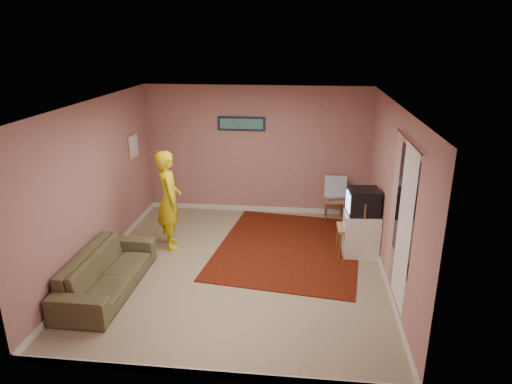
# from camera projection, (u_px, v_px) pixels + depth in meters

# --- Properties ---
(ground) EXTENTS (5.00, 5.00, 0.00)m
(ground) POSITION_uv_depth(u_px,v_px,m) (240.00, 267.00, 7.28)
(ground) COLOR tan
(ground) RESTS_ON ground
(wall_back) EXTENTS (4.50, 0.02, 2.60)m
(wall_back) POSITION_uv_depth(u_px,v_px,m) (257.00, 151.00, 9.21)
(wall_back) COLOR #AB7170
(wall_back) RESTS_ON ground
(wall_front) EXTENTS (4.50, 0.02, 2.60)m
(wall_front) POSITION_uv_depth(u_px,v_px,m) (202.00, 271.00, 4.51)
(wall_front) COLOR #AB7170
(wall_front) RESTS_ON ground
(wall_left) EXTENTS (0.02, 5.00, 2.60)m
(wall_left) POSITION_uv_depth(u_px,v_px,m) (96.00, 185.00, 7.09)
(wall_left) COLOR #AB7170
(wall_left) RESTS_ON ground
(wall_right) EXTENTS (0.02, 5.00, 2.60)m
(wall_right) POSITION_uv_depth(u_px,v_px,m) (392.00, 196.00, 6.63)
(wall_right) COLOR #AB7170
(wall_right) RESTS_ON ground
(ceiling) EXTENTS (4.50, 5.00, 0.02)m
(ceiling) POSITION_uv_depth(u_px,v_px,m) (238.00, 103.00, 6.43)
(ceiling) COLOR silver
(ceiling) RESTS_ON wall_back
(baseboard_back) EXTENTS (4.50, 0.02, 0.10)m
(baseboard_back) POSITION_uv_depth(u_px,v_px,m) (257.00, 209.00, 9.61)
(baseboard_back) COLOR silver
(baseboard_back) RESTS_ON ground
(baseboard_front) EXTENTS (4.50, 0.02, 0.10)m
(baseboard_front) POSITION_uv_depth(u_px,v_px,m) (207.00, 373.00, 4.93)
(baseboard_front) COLOR silver
(baseboard_front) RESTS_ON ground
(baseboard_left) EXTENTS (0.02, 5.00, 0.10)m
(baseboard_left) POSITION_uv_depth(u_px,v_px,m) (105.00, 257.00, 7.50)
(baseboard_left) COLOR silver
(baseboard_left) RESTS_ON ground
(baseboard_right) EXTENTS (0.02, 5.00, 0.10)m
(baseboard_right) POSITION_uv_depth(u_px,v_px,m) (383.00, 272.00, 7.03)
(baseboard_right) COLOR silver
(baseboard_right) RESTS_ON ground
(window) EXTENTS (0.01, 1.10, 1.50)m
(window) POSITION_uv_depth(u_px,v_px,m) (405.00, 208.00, 5.73)
(window) COLOR black
(window) RESTS_ON wall_right
(curtain_sheer) EXTENTS (0.01, 0.75, 2.10)m
(curtain_sheer) POSITION_uv_depth(u_px,v_px,m) (404.00, 228.00, 5.66)
(curtain_sheer) COLOR white
(curtain_sheer) RESTS_ON wall_right
(curtain_floral) EXTENTS (0.01, 0.35, 2.10)m
(curtain_floral) POSITION_uv_depth(u_px,v_px,m) (393.00, 207.00, 6.32)
(curtain_floral) COLOR beige
(curtain_floral) RESTS_ON wall_right
(curtain_rod) EXTENTS (0.02, 1.40, 0.02)m
(curtain_rod) POSITION_uv_depth(u_px,v_px,m) (409.00, 140.00, 5.45)
(curtain_rod) COLOR brown
(curtain_rod) RESTS_ON wall_right
(picture_back) EXTENTS (0.95, 0.04, 0.28)m
(picture_back) POSITION_uv_depth(u_px,v_px,m) (241.00, 124.00, 9.03)
(picture_back) COLOR #121A32
(picture_back) RESTS_ON wall_back
(picture_left) EXTENTS (0.04, 0.38, 0.42)m
(picture_left) POSITION_uv_depth(u_px,v_px,m) (134.00, 146.00, 8.51)
(picture_left) COLOR beige
(picture_left) RESTS_ON wall_left
(area_rug) EXTENTS (2.75, 3.26, 0.02)m
(area_rug) POSITION_uv_depth(u_px,v_px,m) (289.00, 247.00, 7.95)
(area_rug) COLOR black
(area_rug) RESTS_ON ground
(tv_cabinet) EXTENTS (0.57, 0.52, 0.73)m
(tv_cabinet) POSITION_uv_depth(u_px,v_px,m) (361.00, 234.00, 7.61)
(tv_cabinet) COLOR white
(tv_cabinet) RESTS_ON ground
(crt_tv) EXTENTS (0.53, 0.48, 0.43)m
(crt_tv) POSITION_uv_depth(u_px,v_px,m) (363.00, 202.00, 7.42)
(crt_tv) COLOR black
(crt_tv) RESTS_ON tv_cabinet
(chair_a) EXTENTS (0.39, 0.37, 0.46)m
(chair_a) POSITION_uv_depth(u_px,v_px,m) (335.00, 195.00, 9.02)
(chair_a) COLOR tan
(chair_a) RESTS_ON ground
(dvd_player) EXTENTS (0.46, 0.39, 0.07)m
(dvd_player) POSITION_uv_depth(u_px,v_px,m) (335.00, 197.00, 9.03)
(dvd_player) COLOR #ADACB1
(dvd_player) RESTS_ON chair_a
(blue_throw) EXTENTS (0.43, 0.05, 0.45)m
(blue_throw) POSITION_uv_depth(u_px,v_px,m) (335.00, 187.00, 8.96)
(blue_throw) COLOR #8FC6EB
(blue_throw) RESTS_ON chair_a
(chair_b) EXTENTS (0.44, 0.46, 0.53)m
(chair_b) POSITION_uv_depth(u_px,v_px,m) (351.00, 222.00, 7.52)
(chair_b) COLOR tan
(chair_b) RESTS_ON ground
(game_console) EXTENTS (0.23, 0.17, 0.05)m
(game_console) POSITION_uv_depth(u_px,v_px,m) (351.00, 226.00, 7.54)
(game_console) COLOR white
(game_console) RESTS_ON chair_b
(sofa) EXTENTS (0.80, 2.02, 0.59)m
(sofa) POSITION_uv_depth(u_px,v_px,m) (107.00, 272.00, 6.55)
(sofa) COLOR brown
(sofa) RESTS_ON ground
(person) EXTENTS (0.63, 0.74, 1.72)m
(person) POSITION_uv_depth(u_px,v_px,m) (169.00, 200.00, 7.75)
(person) COLOR yellow
(person) RESTS_ON ground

